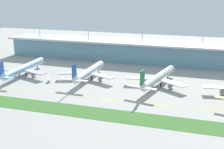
{
  "coord_description": "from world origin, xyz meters",
  "views": [
    {
      "loc": [
        61.77,
        -181.7,
        72.55
      ],
      "look_at": [
        -7.85,
        37.42,
        7.0
      ],
      "focal_mm": 49.53,
      "sensor_mm": 36.0,
      "label": 1
    }
  ],
  "objects_px": {
    "airliner_nearest": "(23,68)",
    "safety_cone_left_wingtip": "(14,83)",
    "airliner_near_middle": "(89,72)",
    "airliner_far_middle": "(158,78)",
    "baggage_cart": "(49,81)"
  },
  "relations": [
    {
      "from": "baggage_cart",
      "to": "safety_cone_left_wingtip",
      "type": "xyz_separation_m",
      "value": [
        -24.72,
        -10.64,
        -0.91
      ]
    },
    {
      "from": "airliner_nearest",
      "to": "airliner_near_middle",
      "type": "xyz_separation_m",
      "value": [
        56.56,
        6.64,
        -0.01
      ]
    },
    {
      "from": "airliner_nearest",
      "to": "baggage_cart",
      "type": "relative_size",
      "value": 17.01
    },
    {
      "from": "airliner_near_middle",
      "to": "airliner_far_middle",
      "type": "bearing_deg",
      "value": 0.03
    },
    {
      "from": "airliner_near_middle",
      "to": "airliner_nearest",
      "type": "bearing_deg",
      "value": -173.3
    },
    {
      "from": "airliner_near_middle",
      "to": "airliner_far_middle",
      "type": "height_order",
      "value": "same"
    },
    {
      "from": "airliner_nearest",
      "to": "safety_cone_left_wingtip",
      "type": "distance_m",
      "value": 21.84
    },
    {
      "from": "airliner_nearest",
      "to": "airliner_far_middle",
      "type": "height_order",
      "value": "same"
    },
    {
      "from": "airliner_nearest",
      "to": "airliner_near_middle",
      "type": "relative_size",
      "value": 1.09
    },
    {
      "from": "airliner_far_middle",
      "to": "baggage_cart",
      "type": "xyz_separation_m",
      "value": [
        -83.31,
        -16.51,
        -5.19
      ]
    },
    {
      "from": "airliner_nearest",
      "to": "safety_cone_left_wingtip",
      "type": "relative_size",
      "value": 97.77
    },
    {
      "from": "airliner_nearest",
      "to": "baggage_cart",
      "type": "distance_m",
      "value": 31.28
    },
    {
      "from": "safety_cone_left_wingtip",
      "to": "baggage_cart",
      "type": "bearing_deg",
      "value": 23.28
    },
    {
      "from": "airliner_far_middle",
      "to": "baggage_cart",
      "type": "height_order",
      "value": "airliner_far_middle"
    },
    {
      "from": "safety_cone_left_wingtip",
      "to": "airliner_far_middle",
      "type": "bearing_deg",
      "value": 14.11
    }
  ]
}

